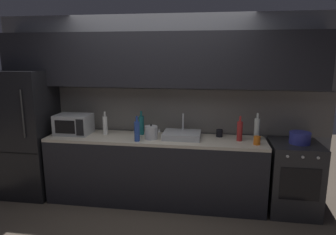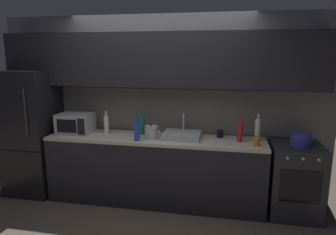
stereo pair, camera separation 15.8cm
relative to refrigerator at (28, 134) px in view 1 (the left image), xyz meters
The scene contains 16 objects.
back_wall 1.95m from the refrigerator, ahead, with size 4.60×0.44×2.50m.
counter_run 1.86m from the refrigerator, ahead, with size 2.86×0.60×0.90m.
refrigerator is the anchor object (origin of this frame).
oven_range 3.61m from the refrigerator, ahead, with size 0.60×0.62×0.90m.
microwave 0.70m from the refrigerator, ahead, with size 0.46×0.35×0.27m.
sink_basin 2.17m from the refrigerator, ahead, with size 0.48×0.38×0.30m.
kettle 1.78m from the refrigerator, ahead, with size 0.20×0.17×0.19m.
wine_bottle_teal 1.61m from the refrigerator, ahead, with size 0.07×0.07×0.32m.
wine_bottle_white 1.12m from the refrigerator, ahead, with size 0.06×0.06×0.32m.
wine_bottle_clear 3.12m from the refrigerator, ahead, with size 0.07×0.07×0.35m.
wine_bottle_blue 1.64m from the refrigerator, ahead, with size 0.07×0.07×0.32m.
wine_bottle_red 2.90m from the refrigerator, ahead, with size 0.07×0.07×0.32m.
mug_dark 2.66m from the refrigerator, ahead, with size 0.09×0.09×0.10m, color black.
mug_orange 3.10m from the refrigerator, ahead, with size 0.08×0.08×0.10m, color orange.
mug_green 1.70m from the refrigerator, ahead, with size 0.08×0.08×0.09m, color #1E6B2D.
cooking_pot 3.62m from the refrigerator, ahead, with size 0.25×0.25×0.14m.
Camera 1 is at (0.75, -2.86, 1.97)m, focal length 32.36 mm.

